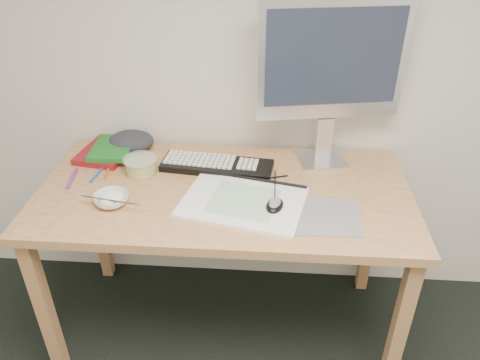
% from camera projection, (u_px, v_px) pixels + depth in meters
% --- Properties ---
extents(desk, '(1.40, 0.70, 0.75)m').
position_uv_depth(desk, '(225.00, 207.00, 1.80)').
color(desk, tan).
rests_on(desk, ground).
extents(mousepad, '(0.25, 0.23, 0.00)m').
position_uv_depth(mousepad, '(324.00, 216.00, 1.61)').
color(mousepad, slate).
rests_on(mousepad, desk).
extents(sketchpad, '(0.48, 0.39, 0.01)m').
position_uv_depth(sketchpad, '(243.00, 202.00, 1.68)').
color(sketchpad, silver).
rests_on(sketchpad, desk).
extents(keyboard, '(0.46, 0.19, 0.03)m').
position_uv_depth(keyboard, '(217.00, 166.00, 1.88)').
color(keyboard, black).
rests_on(keyboard, desk).
extents(monitor, '(0.56, 0.21, 0.65)m').
position_uv_depth(monitor, '(332.00, 64.00, 1.73)').
color(monitor, silver).
rests_on(monitor, desk).
extents(mouse, '(0.08, 0.11, 0.03)m').
position_uv_depth(mouse, '(275.00, 203.00, 1.63)').
color(mouse, black).
rests_on(mouse, sketchpad).
extents(rice_bowl, '(0.16, 0.16, 0.04)m').
position_uv_depth(rice_bowl, '(111.00, 200.00, 1.66)').
color(rice_bowl, silver).
rests_on(rice_bowl, desk).
extents(chopsticks, '(0.21, 0.06, 0.02)m').
position_uv_depth(chopsticks, '(110.00, 200.00, 1.62)').
color(chopsticks, '#ACADAE').
rests_on(chopsticks, rice_bowl).
extents(fruit_tub, '(0.15, 0.15, 0.06)m').
position_uv_depth(fruit_tub, '(141.00, 166.00, 1.84)').
color(fruit_tub, '#E7D451').
rests_on(fruit_tub, desk).
extents(book_red, '(0.23, 0.28, 0.03)m').
position_uv_depth(book_red, '(107.00, 151.00, 1.99)').
color(book_red, maroon).
rests_on(book_red, desk).
extents(book_green, '(0.17, 0.23, 0.02)m').
position_uv_depth(book_green, '(112.00, 148.00, 1.96)').
color(book_green, '#18621F').
rests_on(book_green, book_red).
extents(cloth_lump, '(0.17, 0.15, 0.07)m').
position_uv_depth(cloth_lump, '(131.00, 141.00, 2.02)').
color(cloth_lump, '#222529').
rests_on(cloth_lump, desk).
extents(pencil_pink, '(0.18, 0.08, 0.01)m').
position_uv_depth(pencil_pink, '(224.00, 187.00, 1.76)').
color(pencil_pink, pink).
rests_on(pencil_pink, desk).
extents(pencil_tan, '(0.13, 0.16, 0.01)m').
position_uv_depth(pencil_tan, '(246.00, 182.00, 1.79)').
color(pencil_tan, '#A38B56').
rests_on(pencil_tan, desk).
extents(pencil_black, '(0.16, 0.06, 0.01)m').
position_uv_depth(pencil_black, '(267.00, 178.00, 1.82)').
color(pencil_black, black).
rests_on(pencil_black, desk).
extents(marker_blue, '(0.03, 0.12, 0.01)m').
position_uv_depth(marker_blue, '(97.00, 174.00, 1.84)').
color(marker_blue, '#1F4CAB').
rests_on(marker_blue, desk).
extents(marker_orange, '(0.02, 0.12, 0.01)m').
position_uv_depth(marker_orange, '(108.00, 171.00, 1.86)').
color(marker_orange, '#C25616').
rests_on(marker_orange, desk).
extents(marker_purple, '(0.03, 0.14, 0.01)m').
position_uv_depth(marker_purple, '(72.00, 178.00, 1.81)').
color(marker_purple, '#7F2790').
rests_on(marker_purple, desk).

